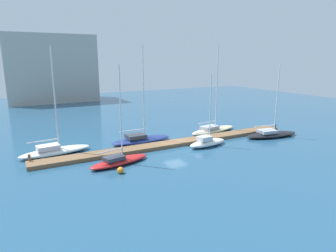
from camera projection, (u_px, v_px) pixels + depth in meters
ground_plane at (176, 145)px, 36.61m from camera, size 120.00×120.00×0.00m
dock_pier at (176, 143)px, 36.56m from camera, size 33.84×2.02×0.43m
dock_piling_near_end at (30, 160)px, 29.56m from camera, size 0.28×0.28×1.12m
dock_piling_far_end at (275, 127)px, 43.41m from camera, size 0.28×0.28×1.12m
sailboat_0 at (55, 150)px, 32.67m from camera, size 7.91×3.03×11.82m
sailboat_1 at (119, 160)px, 29.77m from camera, size 6.81×3.26×9.95m
sailboat_2 at (141, 139)px, 37.36m from camera, size 7.91×2.81×12.09m
sailboat_3 at (207, 142)px, 35.88m from camera, size 5.47×2.30×8.74m
sailboat_4 at (213, 129)px, 42.79m from camera, size 8.56×3.75×12.30m
sailboat_5 at (271, 134)px, 40.18m from camera, size 8.14×3.58×9.69m
mooring_buoy_orange at (120, 170)px, 27.44m from camera, size 0.63×0.63×0.63m
harbor_building_distant at (51, 69)px, 72.51m from camera, size 20.51×11.79×16.09m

